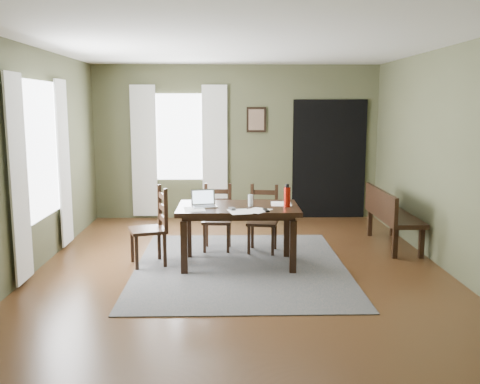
{
  "coord_description": "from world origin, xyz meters",
  "views": [
    {
      "loc": [
        -0.16,
        -6.45,
        1.99
      ],
      "look_at": [
        0.0,
        0.3,
        0.9
      ],
      "focal_mm": 40.0,
      "sensor_mm": 36.0,
      "label": 1
    }
  ],
  "objects_px": {
    "laptop": "(204,202)",
    "dining_table": "(238,213)",
    "chair_back_left": "(217,218)",
    "chair_back_right": "(263,220)",
    "water_bottle": "(287,196)",
    "bench": "(389,212)",
    "chair_end": "(152,227)"
  },
  "relations": [
    {
      "from": "laptop",
      "to": "water_bottle",
      "type": "bearing_deg",
      "value": -15.91
    },
    {
      "from": "chair_end",
      "to": "laptop",
      "type": "height_order",
      "value": "chair_end"
    },
    {
      "from": "chair_back_left",
      "to": "laptop",
      "type": "bearing_deg",
      "value": -97.65
    },
    {
      "from": "chair_back_left",
      "to": "bench",
      "type": "bearing_deg",
      "value": 6.59
    },
    {
      "from": "laptop",
      "to": "bench",
      "type": "bearing_deg",
      "value": 6.37
    },
    {
      "from": "bench",
      "to": "water_bottle",
      "type": "relative_size",
      "value": 5.11
    },
    {
      "from": "chair_end",
      "to": "water_bottle",
      "type": "xyz_separation_m",
      "value": [
        1.68,
        -0.11,
        0.41
      ]
    },
    {
      "from": "dining_table",
      "to": "laptop",
      "type": "bearing_deg",
      "value": -178.35
    },
    {
      "from": "laptop",
      "to": "dining_table",
      "type": "bearing_deg",
      "value": -11.2
    },
    {
      "from": "chair_back_right",
      "to": "water_bottle",
      "type": "height_order",
      "value": "water_bottle"
    },
    {
      "from": "bench",
      "to": "laptop",
      "type": "distance_m",
      "value": 2.77
    },
    {
      "from": "bench",
      "to": "chair_back_left",
      "type": "bearing_deg",
      "value": 93.0
    },
    {
      "from": "dining_table",
      "to": "water_bottle",
      "type": "bearing_deg",
      "value": -6.37
    },
    {
      "from": "chair_end",
      "to": "chair_back_left",
      "type": "distance_m",
      "value": 1.08
    },
    {
      "from": "dining_table",
      "to": "bench",
      "type": "xyz_separation_m",
      "value": [
        2.18,
        0.88,
        -0.18
      ]
    },
    {
      "from": "chair_end",
      "to": "chair_back_left",
      "type": "relative_size",
      "value": 1.09
    },
    {
      "from": "water_bottle",
      "to": "chair_back_left",
      "type": "bearing_deg",
      "value": 136.69
    },
    {
      "from": "laptop",
      "to": "water_bottle",
      "type": "height_order",
      "value": "water_bottle"
    },
    {
      "from": "water_bottle",
      "to": "bench",
      "type": "bearing_deg",
      "value": 31.18
    },
    {
      "from": "dining_table",
      "to": "chair_end",
      "type": "xyz_separation_m",
      "value": [
        -1.08,
        0.04,
        -0.18
      ]
    },
    {
      "from": "dining_table",
      "to": "chair_back_left",
      "type": "relative_size",
      "value": 1.66
    },
    {
      "from": "chair_back_left",
      "to": "bench",
      "type": "xyz_separation_m",
      "value": [
        2.45,
        0.13,
        0.04
      ]
    },
    {
      "from": "dining_table",
      "to": "chair_end",
      "type": "height_order",
      "value": "chair_end"
    },
    {
      "from": "chair_end",
      "to": "water_bottle",
      "type": "relative_size",
      "value": 3.46
    },
    {
      "from": "chair_back_right",
      "to": "laptop",
      "type": "relative_size",
      "value": 2.65
    },
    {
      "from": "chair_back_right",
      "to": "laptop",
      "type": "bearing_deg",
      "value": -129.13
    },
    {
      "from": "dining_table",
      "to": "bench",
      "type": "distance_m",
      "value": 2.35
    },
    {
      "from": "dining_table",
      "to": "chair_end",
      "type": "relative_size",
      "value": 1.53
    },
    {
      "from": "bench",
      "to": "water_bottle",
      "type": "bearing_deg",
      "value": 121.18
    },
    {
      "from": "dining_table",
      "to": "laptop",
      "type": "height_order",
      "value": "laptop"
    },
    {
      "from": "chair_end",
      "to": "chair_back_right",
      "type": "bearing_deg",
      "value": 93.8
    },
    {
      "from": "chair_back_right",
      "to": "water_bottle",
      "type": "bearing_deg",
      "value": -59.44
    }
  ]
}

